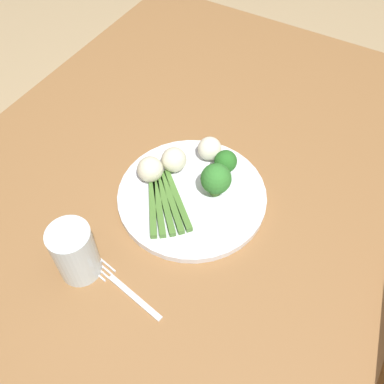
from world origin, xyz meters
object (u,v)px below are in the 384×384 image
(cauliflower_right, at_px, (210,149))
(cauliflower_near_fork, at_px, (174,160))
(plate, at_px, (192,196))
(cauliflower_front_left, at_px, (150,169))
(broccoli_outer_edge, at_px, (226,162))
(dining_table, at_px, (185,201))
(broccoli_front, at_px, (216,179))
(asparagus_bundle, at_px, (165,202))
(fork, at_px, (124,288))
(water_glass, at_px, (75,252))

(cauliflower_right, xyz_separation_m, cauliflower_near_fork, (-0.06, 0.05, 0.00))
(plate, distance_m, cauliflower_front_left, 0.10)
(cauliflower_right, xyz_separation_m, cauliflower_front_left, (-0.11, 0.07, 0.00))
(plate, xyz_separation_m, cauliflower_right, (0.10, 0.02, 0.03))
(plate, bearing_deg, broccoli_outer_edge, -20.45)
(dining_table, relative_size, plate, 4.26)
(dining_table, distance_m, broccoli_outer_edge, 0.18)
(broccoli_outer_edge, bearing_deg, broccoli_front, -172.18)
(broccoli_outer_edge, bearing_deg, asparagus_bundle, 154.43)
(dining_table, xyz_separation_m, cauliflower_front_left, (-0.06, 0.04, 0.15))
(plate, bearing_deg, cauliflower_front_left, 94.04)
(broccoli_front, height_order, cauliflower_right, broccoli_front)
(broccoli_outer_edge, bearing_deg, fork, 173.74)
(cauliflower_front_left, relative_size, water_glass, 0.45)
(asparagus_bundle, bearing_deg, fork, -34.37)
(broccoli_front, distance_m, fork, 0.26)
(cauliflower_right, height_order, fork, cauliflower_right)
(water_glass, bearing_deg, broccoli_front, -26.66)
(plate, height_order, water_glass, water_glass)
(fork, distance_m, water_glass, 0.10)
(asparagus_bundle, bearing_deg, broccoli_outer_edge, 110.98)
(water_glass, bearing_deg, cauliflower_right, -12.39)
(broccoli_outer_edge, bearing_deg, plate, 159.55)
(cauliflower_right, bearing_deg, dining_table, 145.16)
(asparagus_bundle, height_order, broccoli_outer_edge, broccoli_outer_edge)
(plate, height_order, broccoli_front, broccoli_front)
(asparagus_bundle, relative_size, cauliflower_front_left, 2.88)
(cauliflower_front_left, bearing_deg, broccoli_front, -76.46)
(plate, xyz_separation_m, fork, (-0.23, 0.00, -0.01))
(cauliflower_front_left, bearing_deg, fork, -158.16)
(broccoli_outer_edge, distance_m, fork, 0.31)
(dining_table, height_order, cauliflower_right, cauliflower_right)
(cauliflower_right, bearing_deg, water_glass, 167.61)
(plate, distance_m, cauliflower_right, 0.11)
(cauliflower_right, distance_m, fork, 0.33)
(broccoli_front, bearing_deg, water_glass, 153.34)
(broccoli_outer_edge, distance_m, water_glass, 0.34)
(dining_table, bearing_deg, water_glass, 171.86)
(cauliflower_front_left, bearing_deg, cauliflower_right, -34.20)
(plate, height_order, cauliflower_front_left, cauliflower_front_left)
(asparagus_bundle, relative_size, fork, 0.91)
(cauliflower_near_fork, distance_m, fork, 0.28)
(broccoli_front, distance_m, broccoli_outer_edge, 0.06)
(dining_table, xyz_separation_m, broccoli_outer_edge, (0.03, -0.08, 0.16))
(plate, xyz_separation_m, water_glass, (-0.23, 0.09, 0.05))
(plate, height_order, fork, plate)
(broccoli_front, bearing_deg, cauliflower_front_left, 103.54)
(dining_table, bearing_deg, broccoli_front, -109.68)
(plate, relative_size, broccoli_front, 4.03)
(dining_table, distance_m, cauliflower_right, 0.16)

